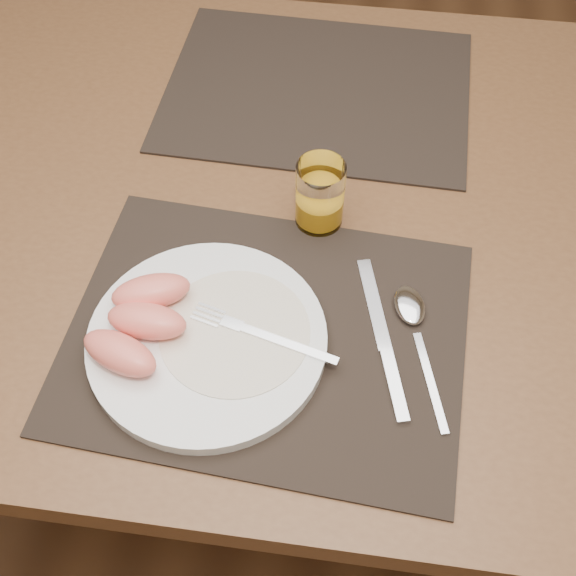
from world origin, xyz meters
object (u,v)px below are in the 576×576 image
(table, at_px, (283,236))
(knife, at_px, (385,350))
(placemat_near, at_px, (266,334))
(placemat_far, at_px, (317,90))
(spoon, at_px, (412,316))
(plate, at_px, (207,340))
(juice_glass, at_px, (320,197))
(fork, at_px, (251,331))

(table, bearing_deg, knife, -56.56)
(placemat_near, distance_m, knife, 0.14)
(placemat_far, bearing_deg, knife, -74.12)
(placemat_far, distance_m, spoon, 0.43)
(plate, xyz_separation_m, juice_glass, (0.10, 0.20, 0.03))
(fork, xyz_separation_m, knife, (0.15, 0.01, -0.02))
(juice_glass, bearing_deg, table, 143.46)
(fork, bearing_deg, placemat_near, 34.89)
(fork, distance_m, juice_glass, 0.20)
(placemat_near, distance_m, spoon, 0.17)
(placemat_far, bearing_deg, fork, -93.12)
(plate, relative_size, juice_glass, 2.93)
(table, xyz_separation_m, spoon, (0.18, -0.18, 0.09))
(fork, distance_m, spoon, 0.19)
(fork, distance_m, knife, 0.15)
(knife, bearing_deg, table, 123.44)
(table, relative_size, knife, 6.48)
(juice_glass, bearing_deg, knife, -62.68)
(table, xyz_separation_m, placemat_far, (0.02, 0.22, 0.09))
(table, relative_size, spoon, 7.37)
(juice_glass, bearing_deg, placemat_near, -102.52)
(placemat_near, relative_size, spoon, 2.37)
(placemat_near, bearing_deg, plate, -160.55)
(table, bearing_deg, placemat_near, -86.84)
(plate, bearing_deg, juice_glass, 62.99)
(plate, bearing_deg, table, 78.02)
(fork, height_order, knife, fork)
(table, height_order, knife, knife)
(table, relative_size, placemat_far, 3.11)
(fork, xyz_separation_m, juice_glass, (0.06, 0.19, 0.02))
(placemat_far, bearing_deg, table, -95.69)
(plate, distance_m, juice_glass, 0.23)
(knife, distance_m, juice_glass, 0.21)
(table, distance_m, plate, 0.27)
(placemat_far, relative_size, knife, 2.08)
(plate, relative_size, spoon, 1.42)
(placemat_near, height_order, fork, fork)
(table, height_order, spoon, spoon)
(plate, xyz_separation_m, knife, (0.20, 0.02, -0.01))
(table, relative_size, juice_glass, 15.17)
(knife, bearing_deg, placemat_near, 177.96)
(table, bearing_deg, placemat_far, 84.31)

